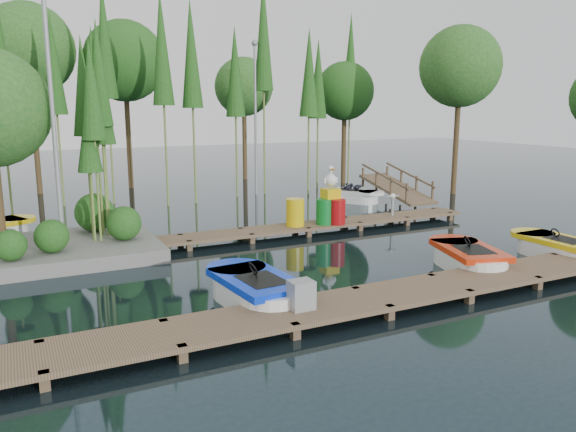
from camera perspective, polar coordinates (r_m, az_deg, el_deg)
name	(u,v)px	position (r m, az deg, el deg)	size (l,w,h in m)	color
ground_plane	(280,259)	(15.94, -0.81, -4.35)	(90.00, 90.00, 0.00)	#1B2B33
near_dock	(372,299)	(12.15, 8.51, -8.34)	(18.00, 1.50, 0.50)	brown
far_dock	(275,230)	(18.49, -1.37, -1.43)	(15.00, 1.20, 0.50)	brown
island	(22,145)	(17.17, -25.44, 6.49)	(6.20, 4.20, 6.75)	slate
tree_screen	(124,60)	(24.94, -16.32, 15.01)	(34.42, 18.53, 10.31)	#4A371F
lamp_island	(52,106)	(16.39, -22.86, 10.30)	(0.30, 0.30, 7.25)	gray
lamp_rear	(255,105)	(27.03, -3.34, 11.16)	(0.30, 0.30, 7.25)	gray
ramp	(397,188)	(25.93, 10.99, 2.82)	(1.50, 3.94, 1.49)	brown
boat_blue	(255,291)	(12.34, -3.33, -7.63)	(1.62, 3.13, 1.02)	white
boat_red	(468,259)	(15.61, 17.81, -4.17)	(2.08, 3.13, 0.97)	white
boat_yellow_near	(557,248)	(17.72, 25.63, -2.99)	(1.27, 2.76, 0.92)	white
boat_white_far	(354,196)	(25.30, 6.77, 2.02)	(2.39, 2.77, 1.21)	white
utility_cabinet	(301,295)	(11.19, 1.34, -8.01)	(0.48, 0.40, 0.58)	gray
yellow_barrel	(295,212)	(18.71, 0.73, 0.37)	(0.61, 0.61, 0.92)	#DCB70B
drum_cluster	(332,206)	(19.19, 4.47, 0.98)	(1.14, 1.05, 1.97)	#0C7024
seagull_post	(393,201)	(20.80, 10.58, 1.54)	(0.51, 0.28, 0.82)	gray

